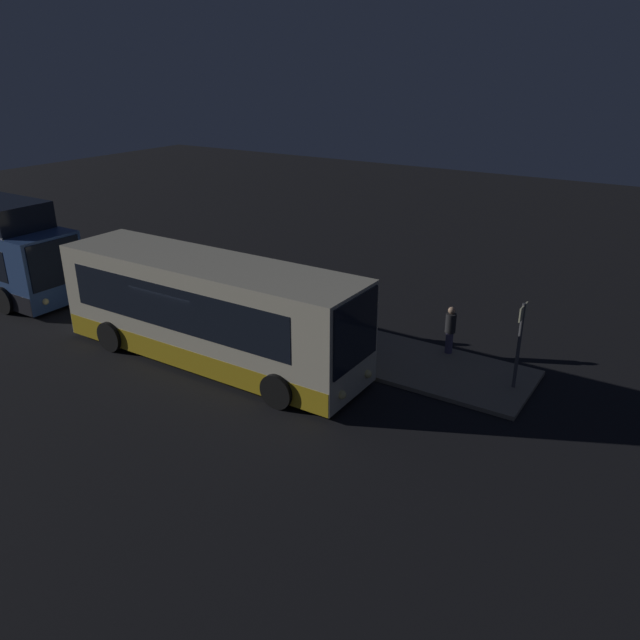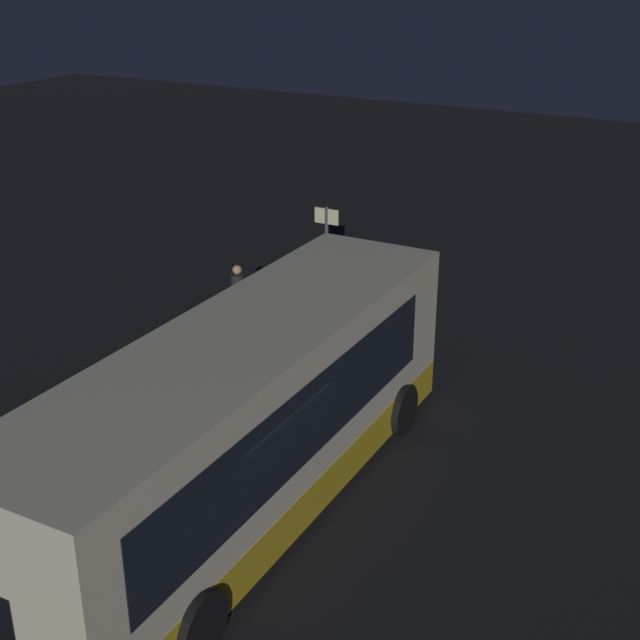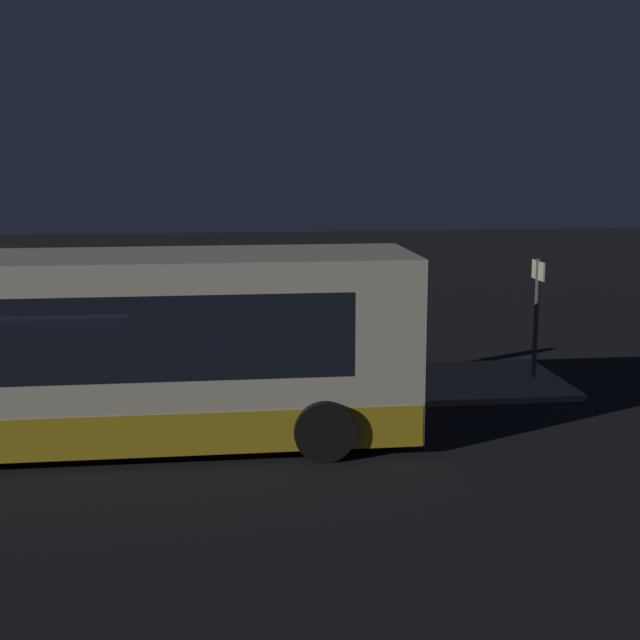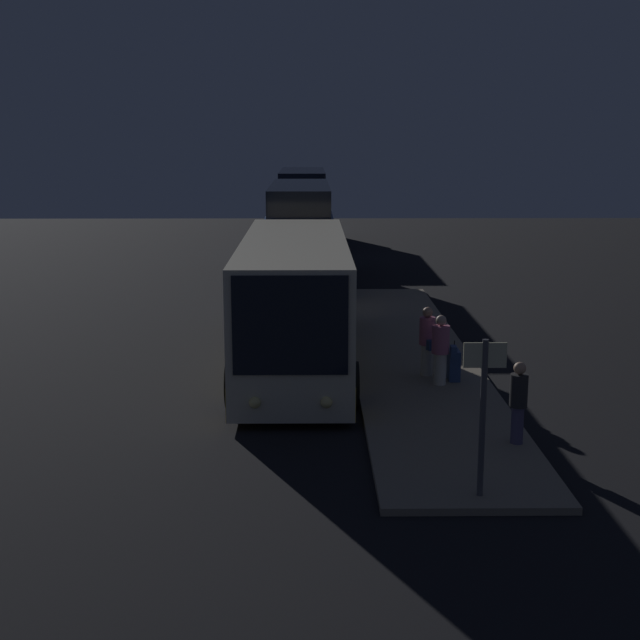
% 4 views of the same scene
% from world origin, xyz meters
% --- Properties ---
extents(ground, '(80.00, 80.00, 0.00)m').
position_xyz_m(ground, '(0.00, 0.00, 0.00)').
color(ground, black).
extents(platform, '(20.00, 3.15, 0.13)m').
position_xyz_m(platform, '(0.00, 3.18, 0.06)').
color(platform, gray).
rests_on(platform, ground).
extents(bus_lead, '(10.56, 2.88, 3.27)m').
position_xyz_m(bus_lead, '(0.72, 0.12, 1.63)').
color(bus_lead, beige).
rests_on(bus_lead, ground).
extents(passenger_boarding, '(0.63, 0.50, 1.68)m').
position_xyz_m(passenger_boarding, '(2.20, 3.32, 1.03)').
color(passenger_boarding, silver).
rests_on(passenger_boarding, platform).
extents(passenger_waiting, '(0.43, 0.60, 1.64)m').
position_xyz_m(passenger_waiting, '(2.98, 3.53, 1.00)').
color(passenger_waiting, silver).
rests_on(passenger_waiting, platform).
extents(passenger_with_bags, '(0.40, 0.40, 1.58)m').
position_xyz_m(passenger_with_bags, '(7.02, 4.39, 0.99)').
color(passenger_with_bags, '#4C476B').
rests_on(passenger_with_bags, platform).
extents(suitcase, '(0.48, 0.26, 0.95)m').
position_xyz_m(suitcase, '(2.61, 3.90, 0.49)').
color(suitcase, '#334C7F').
rests_on(suitcase, platform).
extents(sign_post, '(0.10, 0.68, 2.58)m').
position_xyz_m(sign_post, '(9.48, 3.24, 1.73)').
color(sign_post, '#4C4C51').
rests_on(sign_post, platform).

